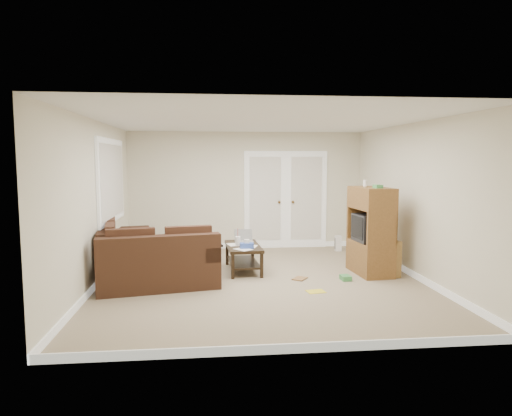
{
  "coord_description": "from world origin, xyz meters",
  "views": [
    {
      "loc": [
        -0.8,
        -7.01,
        1.9
      ],
      "look_at": [
        -0.02,
        0.56,
        1.1
      ],
      "focal_mm": 32.0,
      "sensor_mm": 36.0,
      "label": 1
    }
  ],
  "objects": [
    {
      "name": "sectional_sofa",
      "position": [
        -1.94,
        0.4,
        0.33
      ],
      "size": [
        2.26,
        2.8,
        0.83
      ],
      "rotation": [
        0.0,
        0.0,
        0.19
      ],
      "color": "#3D2417",
      "rests_on": "floor"
    },
    {
      "name": "french_doors",
      "position": [
        0.85,
        2.71,
        1.04
      ],
      "size": [
        1.8,
        0.05,
        2.13
      ],
      "color": "white",
      "rests_on": "floor"
    },
    {
      "name": "side_cabinet",
      "position": [
        2.01,
        0.11,
        0.35
      ],
      "size": [
        0.55,
        0.55,
        0.98
      ],
      "rotation": [
        0.0,
        0.0,
        0.22
      ],
      "color": "olive",
      "rests_on": "floor"
    },
    {
      "name": "floor_book",
      "position": [
        0.56,
        0.08,
        0.01
      ],
      "size": [
        0.29,
        0.31,
        0.02
      ],
      "primitive_type": "imported",
      "rotation": [
        0.0,
        0.0,
        -0.63
      ],
      "color": "brown",
      "rests_on": "floor"
    },
    {
      "name": "floor_magazine",
      "position": [
        0.73,
        -0.68,
        0.0
      ],
      "size": [
        0.29,
        0.24,
        0.01
      ],
      "primitive_type": "cube",
      "rotation": [
        0.0,
        0.0,
        0.15
      ],
      "color": "yellow",
      "rests_on": "floor"
    },
    {
      "name": "wall_front",
      "position": [
        0.0,
        -2.75,
        1.25
      ],
      "size": [
        5.0,
        0.02,
        2.5
      ],
      "primitive_type": "cube",
      "color": "silver",
      "rests_on": "floor"
    },
    {
      "name": "floor_greenbox",
      "position": [
        1.35,
        -0.11,
        0.04
      ],
      "size": [
        0.16,
        0.2,
        0.08
      ],
      "primitive_type": "cube",
      "rotation": [
        0.0,
        0.0,
        0.06
      ],
      "color": "#41904A",
      "rests_on": "floor"
    },
    {
      "name": "ceiling",
      "position": [
        0.0,
        0.0,
        2.5
      ],
      "size": [
        5.0,
        5.5,
        0.02
      ],
      "primitive_type": "cube",
      "color": "white",
      "rests_on": "wall_back"
    },
    {
      "name": "wall_left",
      "position": [
        -2.5,
        0.0,
        1.25
      ],
      "size": [
        0.02,
        5.5,
        2.5
      ],
      "primitive_type": "cube",
      "color": "silver",
      "rests_on": "floor"
    },
    {
      "name": "wall_right",
      "position": [
        2.5,
        0.0,
        1.25
      ],
      "size": [
        0.02,
        5.5,
        2.5
      ],
      "primitive_type": "cube",
      "color": "silver",
      "rests_on": "floor"
    },
    {
      "name": "window_left",
      "position": [
        -2.46,
        1.0,
        1.55
      ],
      "size": [
        0.05,
        1.92,
        1.42
      ],
      "color": "white",
      "rests_on": "wall_left"
    },
    {
      "name": "wall_back",
      "position": [
        0.0,
        2.75,
        1.25
      ],
      "size": [
        5.0,
        0.02,
        2.5
      ],
      "primitive_type": "cube",
      "color": "silver",
      "rests_on": "floor"
    },
    {
      "name": "floor",
      "position": [
        0.0,
        0.0,
        0.0
      ],
      "size": [
        5.5,
        5.5,
        0.0
      ],
      "primitive_type": "plane",
      "color": "gray",
      "rests_on": "ground"
    },
    {
      "name": "baseboards",
      "position": [
        0.0,
        0.0,
        0.05
      ],
      "size": [
        5.0,
        5.5,
        0.1
      ],
      "primitive_type": null,
      "color": "white",
      "rests_on": "floor"
    },
    {
      "name": "space_heater",
      "position": [
        1.89,
        2.2,
        0.16
      ],
      "size": [
        0.13,
        0.11,
        0.32
      ],
      "primitive_type": "cube",
      "rotation": [
        0.0,
        0.0,
        -0.04
      ],
      "color": "white",
      "rests_on": "floor"
    },
    {
      "name": "tv_armoire",
      "position": [
        1.88,
        0.28,
        0.73
      ],
      "size": [
        0.57,
        0.94,
        1.56
      ],
      "rotation": [
        0.0,
        0.0,
        0.07
      ],
      "color": "brown",
      "rests_on": "floor"
    },
    {
      "name": "coffee_table",
      "position": [
        -0.22,
        0.69,
        0.25
      ],
      "size": [
        0.6,
        1.13,
        0.75
      ],
      "rotation": [
        0.0,
        0.0,
        0.05
      ],
      "color": "black",
      "rests_on": "floor"
    }
  ]
}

